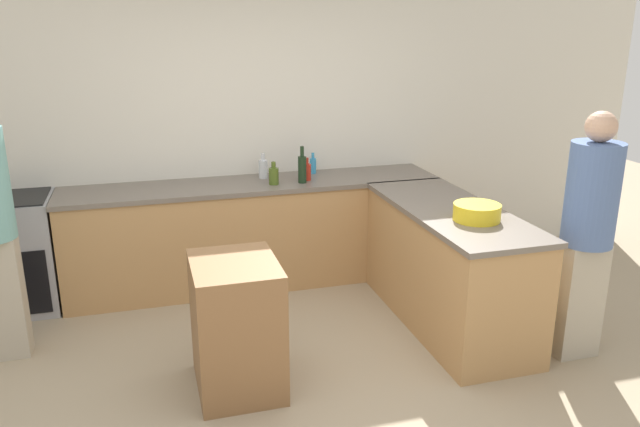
{
  "coord_description": "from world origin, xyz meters",
  "views": [
    {
      "loc": [
        -0.89,
        -3.25,
        2.25
      ],
      "look_at": [
        0.26,
        0.73,
        0.97
      ],
      "focal_mm": 35.0,
      "sensor_mm": 36.0,
      "label": 1
    }
  ],
  "objects_px": {
    "person_at_peninsula": "(588,229)",
    "olive_oil_bottle": "(274,175)",
    "range_oven": "(18,254)",
    "island_table": "(237,326)",
    "dish_soap_bottle": "(313,165)",
    "vinegar_bottle_clear": "(263,168)",
    "wine_bottle_dark": "(302,168)",
    "hot_sauce_bottle": "(307,171)",
    "mixing_bowl": "(477,212)"
  },
  "relations": [
    {
      "from": "wine_bottle_dark",
      "to": "island_table",
      "type": "bearing_deg",
      "value": -118.61
    },
    {
      "from": "range_oven",
      "to": "vinegar_bottle_clear",
      "type": "bearing_deg",
      "value": 3.43
    },
    {
      "from": "island_table",
      "to": "person_at_peninsula",
      "type": "bearing_deg",
      "value": -6.05
    },
    {
      "from": "vinegar_bottle_clear",
      "to": "olive_oil_bottle",
      "type": "height_order",
      "value": "vinegar_bottle_clear"
    },
    {
      "from": "range_oven",
      "to": "person_at_peninsula",
      "type": "relative_size",
      "value": 0.55
    },
    {
      "from": "island_table",
      "to": "vinegar_bottle_clear",
      "type": "relative_size",
      "value": 3.84
    },
    {
      "from": "island_table",
      "to": "hot_sauce_bottle",
      "type": "bearing_deg",
      "value": 60.86
    },
    {
      "from": "mixing_bowl",
      "to": "person_at_peninsula",
      "type": "height_order",
      "value": "person_at_peninsula"
    },
    {
      "from": "dish_soap_bottle",
      "to": "olive_oil_bottle",
      "type": "height_order",
      "value": "olive_oil_bottle"
    },
    {
      "from": "island_table",
      "to": "dish_soap_bottle",
      "type": "relative_size",
      "value": 4.49
    },
    {
      "from": "range_oven",
      "to": "dish_soap_bottle",
      "type": "xyz_separation_m",
      "value": [
        2.51,
        0.17,
        0.53
      ]
    },
    {
      "from": "range_oven",
      "to": "wine_bottle_dark",
      "type": "relative_size",
      "value": 2.94
    },
    {
      "from": "range_oven",
      "to": "hot_sauce_bottle",
      "type": "xyz_separation_m",
      "value": [
        2.39,
        -0.06,
        0.54
      ]
    },
    {
      "from": "dish_soap_bottle",
      "to": "vinegar_bottle_clear",
      "type": "height_order",
      "value": "vinegar_bottle_clear"
    },
    {
      "from": "island_table",
      "to": "vinegar_bottle_clear",
      "type": "distance_m",
      "value": 1.93
    },
    {
      "from": "island_table",
      "to": "mixing_bowl",
      "type": "relative_size",
      "value": 2.6
    },
    {
      "from": "range_oven",
      "to": "hot_sauce_bottle",
      "type": "distance_m",
      "value": 2.45
    },
    {
      "from": "range_oven",
      "to": "person_at_peninsula",
      "type": "height_order",
      "value": "person_at_peninsula"
    },
    {
      "from": "mixing_bowl",
      "to": "dish_soap_bottle",
      "type": "relative_size",
      "value": 1.73
    },
    {
      "from": "hot_sauce_bottle",
      "to": "person_at_peninsula",
      "type": "xyz_separation_m",
      "value": [
        1.45,
        -1.82,
        -0.07
      ]
    },
    {
      "from": "range_oven",
      "to": "olive_oil_bottle",
      "type": "distance_m",
      "value": 2.15
    },
    {
      "from": "person_at_peninsula",
      "to": "olive_oil_bottle",
      "type": "bearing_deg",
      "value": 134.86
    },
    {
      "from": "person_at_peninsula",
      "to": "mixing_bowl",
      "type": "bearing_deg",
      "value": 147.2
    },
    {
      "from": "dish_soap_bottle",
      "to": "wine_bottle_dark",
      "type": "xyz_separation_m",
      "value": [
        -0.18,
        -0.31,
        0.05
      ]
    },
    {
      "from": "vinegar_bottle_clear",
      "to": "person_at_peninsula",
      "type": "height_order",
      "value": "person_at_peninsula"
    },
    {
      "from": "hot_sauce_bottle",
      "to": "person_at_peninsula",
      "type": "bearing_deg",
      "value": -51.55
    },
    {
      "from": "island_table",
      "to": "hot_sauce_bottle",
      "type": "xyz_separation_m",
      "value": [
        0.88,
        1.58,
        0.58
      ]
    },
    {
      "from": "dish_soap_bottle",
      "to": "vinegar_bottle_clear",
      "type": "bearing_deg",
      "value": -173.7
    },
    {
      "from": "olive_oil_bottle",
      "to": "range_oven",
      "type": "bearing_deg",
      "value": 176.66
    },
    {
      "from": "island_table",
      "to": "olive_oil_bottle",
      "type": "height_order",
      "value": "olive_oil_bottle"
    },
    {
      "from": "range_oven",
      "to": "mixing_bowl",
      "type": "relative_size",
      "value": 2.85
    },
    {
      "from": "dish_soap_bottle",
      "to": "range_oven",
      "type": "bearing_deg",
      "value": -176.03
    },
    {
      "from": "wine_bottle_dark",
      "to": "range_oven",
      "type": "bearing_deg",
      "value": 176.69
    },
    {
      "from": "wine_bottle_dark",
      "to": "person_at_peninsula",
      "type": "bearing_deg",
      "value": -49.24
    },
    {
      "from": "wine_bottle_dark",
      "to": "mixing_bowl",
      "type": "bearing_deg",
      "value": -56.44
    },
    {
      "from": "range_oven",
      "to": "wine_bottle_dark",
      "type": "xyz_separation_m",
      "value": [
        2.33,
        -0.13,
        0.58
      ]
    },
    {
      "from": "olive_oil_bottle",
      "to": "person_at_peninsula",
      "type": "distance_m",
      "value": 2.49
    },
    {
      "from": "range_oven",
      "to": "hot_sauce_bottle",
      "type": "relative_size",
      "value": 4.71
    },
    {
      "from": "mixing_bowl",
      "to": "vinegar_bottle_clear",
      "type": "xyz_separation_m",
      "value": [
        -1.19,
        1.61,
        0.03
      ]
    },
    {
      "from": "mixing_bowl",
      "to": "island_table",
      "type": "bearing_deg",
      "value": -175.2
    },
    {
      "from": "vinegar_bottle_clear",
      "to": "person_at_peninsula",
      "type": "xyz_separation_m",
      "value": [
        1.8,
        -2.01,
        -0.08
      ]
    },
    {
      "from": "vinegar_bottle_clear",
      "to": "island_table",
      "type": "bearing_deg",
      "value": -106.79
    },
    {
      "from": "range_oven",
      "to": "person_at_peninsula",
      "type": "bearing_deg",
      "value": -26.17
    },
    {
      "from": "range_oven",
      "to": "island_table",
      "type": "relative_size",
      "value": 1.1
    },
    {
      "from": "dish_soap_bottle",
      "to": "olive_oil_bottle",
      "type": "distance_m",
      "value": 0.52
    },
    {
      "from": "dish_soap_bottle",
      "to": "hot_sauce_bottle",
      "type": "bearing_deg",
      "value": -117.44
    },
    {
      "from": "range_oven",
      "to": "wine_bottle_dark",
      "type": "bearing_deg",
      "value": -3.31
    },
    {
      "from": "person_at_peninsula",
      "to": "dish_soap_bottle",
      "type": "bearing_deg",
      "value": 122.81
    },
    {
      "from": "dish_soap_bottle",
      "to": "wine_bottle_dark",
      "type": "height_order",
      "value": "wine_bottle_dark"
    },
    {
      "from": "mixing_bowl",
      "to": "hot_sauce_bottle",
      "type": "distance_m",
      "value": 1.66
    }
  ]
}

